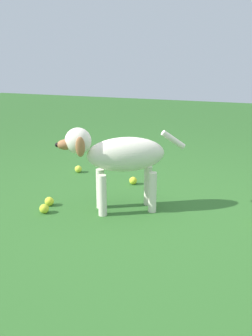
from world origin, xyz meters
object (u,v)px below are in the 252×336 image
at_px(dog, 118,156).
at_px(tennis_ball_3, 78,169).
at_px(tennis_ball_1, 44,209).
at_px(tennis_ball_4, 133,181).
at_px(tennis_ball_0, 49,201).

bearing_deg(dog, tennis_ball_3, -75.74).
xyz_separation_m(tennis_ball_1, tennis_ball_4, (-0.37, -0.79, 0.00)).
bearing_deg(tennis_ball_1, tennis_ball_4, -114.82).
bearing_deg(dog, tennis_ball_4, -111.54).
relative_size(dog, tennis_ball_3, 11.84).
height_order(tennis_ball_0, tennis_ball_3, same).
bearing_deg(dog, tennis_ball_0, -18.83).
xyz_separation_m(tennis_ball_0, tennis_ball_1, (-0.04, 0.13, 0.00)).
height_order(tennis_ball_0, tennis_ball_4, same).
xyz_separation_m(tennis_ball_3, tennis_ball_4, (-0.60, 0.13, 0.00)).
bearing_deg(tennis_ball_3, tennis_ball_0, 103.55).
height_order(dog, tennis_ball_0, dog).
bearing_deg(tennis_ball_4, tennis_ball_1, 65.18).
xyz_separation_m(dog, tennis_ball_4, (0.10, -0.55, -0.36)).
bearing_deg(dog, tennis_ball_1, -3.98).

